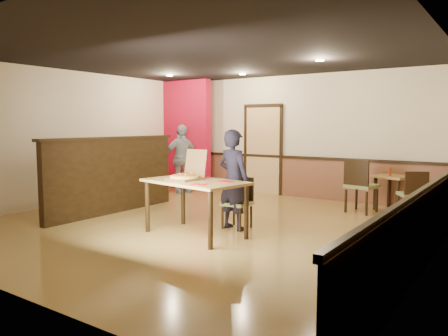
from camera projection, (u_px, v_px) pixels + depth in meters
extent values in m
plane|color=#A3813F|center=(203.00, 224.00, 7.35)|extent=(7.00, 7.00, 0.00)
plane|color=black|center=(203.00, 55.00, 7.07)|extent=(7.00, 7.00, 0.00)
plane|color=beige|center=(294.00, 136.00, 10.09)|extent=(7.00, 0.00, 7.00)
plane|color=beige|center=(70.00, 137.00, 9.18)|extent=(0.00, 7.00, 7.00)
plane|color=beige|center=(435.00, 147.00, 5.25)|extent=(0.00, 7.00, 7.00)
cube|color=brown|center=(293.00, 177.00, 10.16)|extent=(7.00, 0.04, 0.90)
cube|color=black|center=(293.00, 157.00, 10.09)|extent=(7.00, 0.06, 0.06)
cube|color=brown|center=(429.00, 225.00, 5.36)|extent=(0.04, 7.00, 0.90)
cube|color=black|center=(429.00, 187.00, 5.32)|extent=(0.06, 7.00, 0.06)
cube|color=#DDB171|center=(263.00, 150.00, 10.54)|extent=(0.90, 0.06, 2.10)
cube|color=black|center=(112.00, 176.00, 8.24)|extent=(0.14, 3.00, 1.40)
cube|color=black|center=(111.00, 138.00, 8.17)|extent=(0.20, 3.10, 0.05)
cube|color=#AF0C2A|center=(184.00, 135.00, 11.30)|extent=(1.60, 0.20, 2.78)
cylinder|color=#FFEFB2|center=(170.00, 75.00, 9.84)|extent=(0.14, 0.14, 0.02)
cylinder|color=#FFEFB2|center=(242.00, 74.00, 9.58)|extent=(0.14, 0.14, 0.02)
cylinder|color=#FFEFB2|center=(320.00, 60.00, 7.52)|extent=(0.14, 0.14, 0.02)
cube|color=#AB8C48|center=(195.00, 182.00, 6.54)|extent=(1.69, 1.14, 0.04)
cylinder|color=black|center=(147.00, 207.00, 6.80)|extent=(0.07, 0.07, 0.80)
cylinder|color=black|center=(183.00, 201.00, 7.33)|extent=(0.07, 0.07, 0.80)
cylinder|color=black|center=(210.00, 220.00, 5.83)|extent=(0.07, 0.07, 0.80)
cylinder|color=black|center=(246.00, 212.00, 6.36)|extent=(0.07, 0.07, 0.80)
cube|color=olive|center=(237.00, 203.00, 7.03)|extent=(0.41, 0.41, 0.05)
cube|color=black|center=(243.00, 188.00, 7.16)|extent=(0.39, 0.04, 0.39)
cylinder|color=black|center=(222.00, 218.00, 7.01)|extent=(0.04, 0.04, 0.35)
cylinder|color=black|center=(234.00, 214.00, 7.29)|extent=(0.04, 0.04, 0.35)
cylinder|color=black|center=(240.00, 221.00, 6.82)|extent=(0.04, 0.04, 0.35)
cylinder|color=black|center=(251.00, 217.00, 7.10)|extent=(0.04, 0.04, 0.35)
cube|color=olive|center=(362.00, 186.00, 8.29)|extent=(0.59, 0.59, 0.07)
cube|color=black|center=(356.00, 172.00, 8.10)|extent=(0.49, 0.13, 0.49)
cylinder|color=black|center=(377.00, 201.00, 8.33)|extent=(0.05, 0.05, 0.44)
cylinder|color=black|center=(367.00, 204.00, 8.03)|extent=(0.05, 0.05, 0.44)
cylinder|color=black|center=(356.00, 198.00, 8.62)|extent=(0.05, 0.05, 0.44)
cylinder|color=black|center=(346.00, 201.00, 8.32)|extent=(0.05, 0.05, 0.44)
cube|color=olive|center=(412.00, 195.00, 7.80)|extent=(0.58, 0.58, 0.06)
cube|color=black|center=(417.00, 183.00, 7.58)|extent=(0.37, 0.24, 0.41)
cylinder|color=black|center=(418.00, 206.00, 7.98)|extent=(0.04, 0.04, 0.37)
cylinder|color=black|center=(425.00, 210.00, 7.64)|extent=(0.04, 0.04, 0.37)
cylinder|color=black|center=(398.00, 206.00, 8.01)|extent=(0.04, 0.04, 0.37)
cylinder|color=black|center=(405.00, 210.00, 7.66)|extent=(0.04, 0.04, 0.37)
cube|color=#AB8C48|center=(394.00, 177.00, 8.48)|extent=(0.81, 0.81, 0.04)
cylinder|color=black|center=(375.00, 194.00, 8.56)|extent=(0.07, 0.07, 0.64)
cylinder|color=black|center=(389.00, 191.00, 8.84)|extent=(0.07, 0.07, 0.64)
cylinder|color=black|center=(397.00, 197.00, 8.18)|extent=(0.07, 0.07, 0.64)
cylinder|color=black|center=(411.00, 194.00, 8.46)|extent=(0.07, 0.07, 0.64)
imported|color=black|center=(234.00, 180.00, 6.93)|extent=(0.64, 0.47, 1.60)
imported|color=#94969C|center=(181.00, 159.00, 10.71)|extent=(0.74, 1.06, 1.68)
cube|color=brown|center=(185.00, 179.00, 6.62)|extent=(0.46, 0.46, 0.03)
cube|color=brown|center=(196.00, 163.00, 6.79)|extent=(0.43, 0.12, 0.42)
cylinder|color=#D9BA4F|center=(185.00, 177.00, 6.62)|extent=(0.57, 0.57, 0.03)
cube|color=red|center=(199.00, 185.00, 6.07)|extent=(0.25, 0.25, 0.00)
cylinder|color=white|center=(197.00, 184.00, 6.09)|extent=(0.05, 0.17, 0.01)
cube|color=white|center=(200.00, 184.00, 6.05)|extent=(0.06, 0.18, 0.00)
cube|color=red|center=(225.00, 181.00, 6.40)|extent=(0.26, 0.26, 0.00)
cylinder|color=white|center=(224.00, 181.00, 6.42)|extent=(0.06, 0.18, 0.01)
cube|color=white|center=(227.00, 181.00, 6.39)|extent=(0.07, 0.19, 0.00)
cylinder|color=#9B3C1C|center=(390.00, 172.00, 8.43)|extent=(0.06, 0.06, 0.15)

